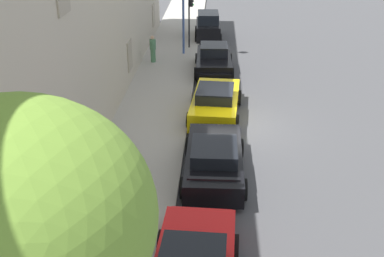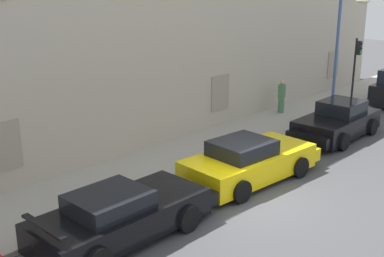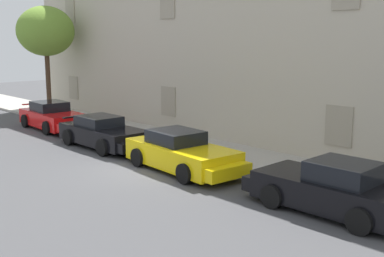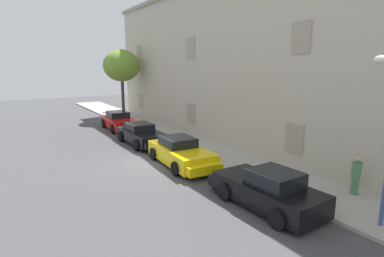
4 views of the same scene
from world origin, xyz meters
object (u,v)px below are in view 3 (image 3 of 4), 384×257
Objects in this scene: sportscar_red_lead at (54,118)px; sportscar_yellow_flank at (106,134)px; tree_midblock at (46,32)px; sportscar_white_middle at (184,154)px; sportscar_tail_end at (327,189)px.

sportscar_yellow_flank is (5.66, -0.43, -0.02)m from sportscar_red_lead.
sportscar_yellow_flank is at bearing -13.24° from tree_midblock.
sportscar_yellow_flank is 5.23m from sportscar_white_middle.
sportscar_tail_end is at bearing -6.02° from tree_midblock.
sportscar_red_lead is 10.91m from sportscar_white_middle.
sportscar_red_lead is at bearing 179.03° from sportscar_tail_end.
sportscar_red_lead is at bearing -23.75° from tree_midblock.
sportscar_white_middle is (5.23, -0.01, 0.01)m from sportscar_yellow_flank.
sportscar_red_lead is 6.65m from tree_midblock.
sportscar_red_lead is at bearing 175.69° from sportscar_yellow_flank.
sportscar_tail_end is 0.71× the size of tree_midblock.
sportscar_tail_end is 21.69m from tree_midblock.
sportscar_yellow_flank is at bearing -4.31° from sportscar_red_lead.
tree_midblock reaches higher than sportscar_tail_end.
tree_midblock reaches higher than sportscar_white_middle.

